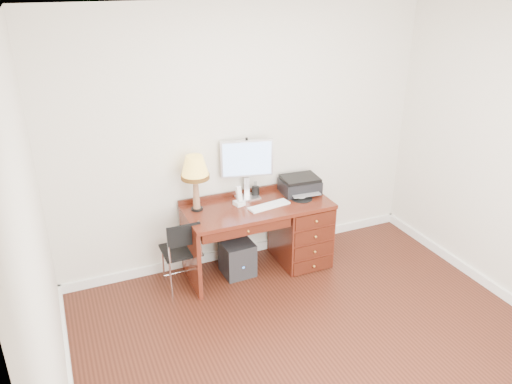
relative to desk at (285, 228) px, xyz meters
name	(u,v)px	position (x,y,z in m)	size (l,w,h in m)	color
ground	(324,351)	(-0.32, -1.40, -0.41)	(4.00, 4.00, 0.00)	black
room_shell	(290,304)	(-0.32, -0.77, -0.36)	(4.00, 4.00, 4.00)	silver
desk	(285,228)	(0.00, 0.00, 0.00)	(1.50, 0.67, 0.75)	#551D11
monitor	(246,162)	(-0.35, 0.23, 0.73)	(0.54, 0.23, 0.62)	silver
keyboard	(269,206)	(-0.23, -0.08, 0.35)	(0.44, 0.13, 0.02)	white
mouse_pad	(302,198)	(0.16, -0.05, 0.35)	(0.22, 0.22, 0.04)	black
printer	(300,185)	(0.22, 0.12, 0.42)	(0.42, 0.34, 0.18)	black
leg_lamp	(195,171)	(-0.92, 0.13, 0.76)	(0.28, 0.28, 0.57)	black
phone	(239,200)	(-0.50, 0.07, 0.40)	(0.12, 0.12, 0.20)	white
pen_cup	(256,191)	(-0.25, 0.21, 0.39)	(0.08, 0.08, 0.10)	black
chair	(182,248)	(-1.15, -0.05, 0.05)	(0.36, 0.37, 0.77)	black
equipment_box	(237,258)	(-0.56, -0.01, -0.23)	(0.31, 0.31, 0.37)	black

